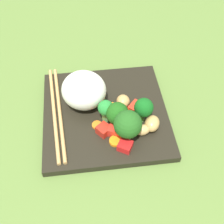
{
  "coord_description": "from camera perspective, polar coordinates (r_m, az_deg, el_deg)",
  "views": [
    {
      "loc": [
        -2.24,
        -38.86,
        48.5
      ],
      "look_at": [
        1.23,
        -1.9,
        3.53
      ],
      "focal_mm": 47.41,
      "sensor_mm": 36.0,
      "label": 1
    }
  ],
  "objects": [
    {
      "name": "carrot_slice_4",
      "position": [
        0.56,
        0.65,
        -5.64
      ],
      "size": [
        2.97,
        2.97,
        0.62
      ],
      "primitive_type": "cylinder",
      "rotation": [
        0.0,
        0.0,
        0.33
      ],
      "color": "orange",
      "rests_on": "square_plate"
    },
    {
      "name": "carrot_slice_0",
      "position": [
        0.6,
        2.18,
        -0.18
      ],
      "size": [
        2.96,
        2.96,
        0.65
      ],
      "primitive_type": "cylinder",
      "rotation": [
        0.0,
        0.0,
        5.04
      ],
      "color": "orange",
      "rests_on": "square_plate"
    },
    {
      "name": "pepper_chunk_1",
      "position": [
        0.61,
        4.69,
        0.6
      ],
      "size": [
        3.62,
        3.67,
        1.34
      ],
      "primitive_type": "cube",
      "rotation": [
        0.0,
        0.0,
        0.85
      ],
      "color": "red",
      "rests_on": "square_plate"
    },
    {
      "name": "broccoli_floret_3",
      "position": [
        0.57,
        -1.38,
        0.52
      ],
      "size": [
        3.12,
        3.12,
        5.16
      ],
      "color": "#76B95E",
      "rests_on": "square_plate"
    },
    {
      "name": "pepper_chunk_0",
      "position": [
        0.57,
        -1.61,
        -3.46
      ],
      "size": [
        3.32,
        3.31,
        1.81
      ],
      "primitive_type": "cube",
      "rotation": [
        0.0,
        0.0,
        0.71
      ],
      "color": "red",
      "rests_on": "square_plate"
    },
    {
      "name": "pepper_chunk_2",
      "position": [
        0.57,
        0.81,
        -3.54
      ],
      "size": [
        3.58,
        3.29,
        1.82
      ],
      "primitive_type": "cube",
      "rotation": [
        0.0,
        0.0,
        2.78
      ],
      "color": "red",
      "rests_on": "square_plate"
    },
    {
      "name": "chicken_piece_4",
      "position": [
        0.58,
        3.07,
        -2.75
      ],
      "size": [
        3.07,
        3.33,
        1.95
      ],
      "primitive_type": "ellipsoid",
      "rotation": [
        0.0,
        0.0,
        1.49
      ],
      "color": "tan",
      "rests_on": "square_plate"
    },
    {
      "name": "broccoli_floret_1",
      "position": [
        0.56,
        1.05,
        -0.37
      ],
      "size": [
        4.38,
        4.38,
        5.85
      ],
      "color": "#5A984A",
      "rests_on": "square_plate"
    },
    {
      "name": "carrot_slice_1",
      "position": [
        0.59,
        -2.91,
        -2.54
      ],
      "size": [
        2.85,
        2.85,
        0.43
      ],
      "primitive_type": "cylinder",
      "rotation": [
        0.0,
        0.0,
        0.8
      ],
      "color": "orange",
      "rests_on": "square_plate"
    },
    {
      "name": "carrot_slice_2",
      "position": [
        0.59,
        3.23,
        -1.54
      ],
      "size": [
        2.72,
        2.72,
        0.77
      ],
      "primitive_type": "cylinder",
      "rotation": [
        0.0,
        0.0,
        4.34
      ],
      "color": "orange",
      "rests_on": "square_plate"
    },
    {
      "name": "carrot_slice_3",
      "position": [
        0.61,
        0.03,
        0.84
      ],
      "size": [
        2.64,
        2.64,
        0.6
      ],
      "primitive_type": "cylinder",
      "rotation": [
        0.0,
        0.0,
        3.19
      ],
      "color": "orange",
      "rests_on": "square_plate"
    },
    {
      "name": "square_plate",
      "position": [
        0.62,
        -1.31,
        -0.36
      ],
      "size": [
        26.06,
        26.06,
        1.53
      ],
      "primitive_type": "cube",
      "rotation": [
        0.0,
        0.0,
        0.03
      ],
      "color": "black",
      "rests_on": "ground_plane"
    },
    {
      "name": "chicken_piece_0",
      "position": [
        0.58,
        7.72,
        -2.23
      ],
      "size": [
        4.09,
        4.53,
        2.73
      ],
      "primitive_type": "ellipsoid",
      "rotation": [
        0.0,
        0.0,
        4.31
      ],
      "color": "tan",
      "rests_on": "square_plate"
    },
    {
      "name": "chicken_piece_1",
      "position": [
        0.57,
        5.93,
        -3.46
      ],
      "size": [
        3.29,
        2.66,
        2.08
      ],
      "primitive_type": "ellipsoid",
      "rotation": [
        0.0,
        0.0,
        3.33
      ],
      "color": "tan",
      "rests_on": "square_plate"
    },
    {
      "name": "broccoli_floret_2",
      "position": [
        0.57,
        6.12,
        0.76
      ],
      "size": [
        3.78,
        3.78,
        5.7
      ],
      "color": "#66B148",
      "rests_on": "square_plate"
    },
    {
      "name": "rice_mound",
      "position": [
        0.6,
        -5.45,
        4.21
      ],
      "size": [
        11.98,
        11.81,
        7.49
      ],
      "primitive_type": "ellipsoid",
      "rotation": [
        0.0,
        0.0,
        5.84
      ],
      "color": "white",
      "rests_on": "square_plate"
    },
    {
      "name": "ground_plane",
      "position": [
        0.63,
        -1.28,
        -1.38
      ],
      "size": [
        110.0,
        110.0,
        2.0
      ],
      "primitive_type": "cube",
      "color": "#5A7935"
    },
    {
      "name": "chopstick_pair",
      "position": [
        0.62,
        -10.59,
        0.14
      ],
      "size": [
        4.38,
        25.01,
        0.74
      ],
      "rotation": [
        0.0,
        0.0,
        4.81
      ],
      "color": "tan",
      "rests_on": "square_plate"
    },
    {
      "name": "broccoli_floret_0",
      "position": [
        0.54,
        3.07,
        -2.42
      ],
      "size": [
        5.27,
        5.27,
        7.08
      ],
      "color": "#6AA755",
      "rests_on": "square_plate"
    },
    {
      "name": "chicken_piece_3",
      "position": [
        0.61,
        2.15,
        2.11
      ],
      "size": [
        2.82,
        3.13,
        2.38
      ],
      "primitive_type": "ellipsoid",
      "rotation": [
        0.0,
        0.0,
        1.54
      ],
      "color": "tan",
      "rests_on": "square_plate"
    },
    {
      "name": "pepper_chunk_3",
      "position": [
        0.55,
        2.55,
        -6.53
      ],
      "size": [
        3.31,
        3.28,
        1.51
      ],
      "primitive_type": "cube",
      "rotation": [
        0.0,
        0.0,
        5.79
      ],
      "color": "red",
      "rests_on": "square_plate"
    }
  ]
}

